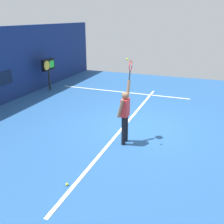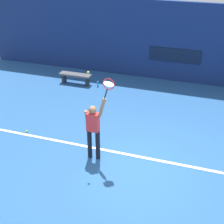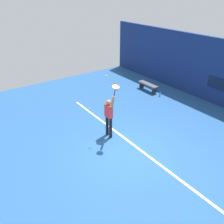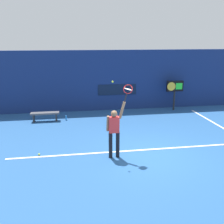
{
  "view_description": "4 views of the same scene",
  "coord_description": "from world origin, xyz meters",
  "px_view_note": "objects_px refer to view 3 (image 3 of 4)",
  "views": [
    {
      "loc": [
        -8.31,
        -2.21,
        3.81
      ],
      "look_at": [
        -1.36,
        0.45,
        1.03
      ],
      "focal_mm": 41.25,
      "sensor_mm": 36.0,
      "label": 1
    },
    {
      "loc": [
        1.62,
        -7.03,
        5.71
      ],
      "look_at": [
        -0.93,
        0.69,
        1.24
      ],
      "focal_mm": 51.8,
      "sensor_mm": 36.0,
      "label": 2
    },
    {
      "loc": [
        5.6,
        -4.67,
        5.61
      ],
      "look_at": [
        -1.23,
        0.18,
        1.13
      ],
      "focal_mm": 37.62,
      "sensor_mm": 36.0,
      "label": 3
    },
    {
      "loc": [
        -2.75,
        -8.49,
        4.02
      ],
      "look_at": [
        -1.26,
        0.58,
        1.5
      ],
      "focal_mm": 43.23,
      "sensor_mm": 36.0,
      "label": 4
    }
  ],
  "objects_px": {
    "water_bottle": "(160,94)",
    "spare_ball": "(90,109)",
    "tennis_player": "(109,115)",
    "court_bench": "(148,85)",
    "tennis_racket": "(116,87)",
    "tennis_ball": "(106,76)"
  },
  "relations": [
    {
      "from": "water_bottle",
      "to": "spare_ball",
      "type": "bearing_deg",
      "value": -102.88
    },
    {
      "from": "tennis_racket",
      "to": "court_bench",
      "type": "distance_m",
      "value": 6.03
    },
    {
      "from": "tennis_ball",
      "to": "court_bench",
      "type": "xyz_separation_m",
      "value": [
        -2.62,
        4.79,
        -2.33
      ]
    },
    {
      "from": "water_bottle",
      "to": "spare_ball",
      "type": "xyz_separation_m",
      "value": [
        -0.95,
        -4.15,
        -0.09
      ]
    },
    {
      "from": "tennis_racket",
      "to": "spare_ball",
      "type": "distance_m",
      "value": 3.89
    },
    {
      "from": "court_bench",
      "to": "water_bottle",
      "type": "height_order",
      "value": "court_bench"
    },
    {
      "from": "tennis_player",
      "to": "court_bench",
      "type": "height_order",
      "value": "tennis_player"
    },
    {
      "from": "tennis_player",
      "to": "tennis_racket",
      "type": "bearing_deg",
      "value": -0.54
    },
    {
      "from": "tennis_racket",
      "to": "court_bench",
      "type": "height_order",
      "value": "tennis_racket"
    },
    {
      "from": "tennis_player",
      "to": "water_bottle",
      "type": "relative_size",
      "value": 8.26
    },
    {
      "from": "tennis_player",
      "to": "spare_ball",
      "type": "height_order",
      "value": "tennis_player"
    },
    {
      "from": "tennis_racket",
      "to": "court_bench",
      "type": "relative_size",
      "value": 0.45
    },
    {
      "from": "tennis_player",
      "to": "tennis_racket",
      "type": "distance_m",
      "value": 1.43
    },
    {
      "from": "tennis_ball",
      "to": "water_bottle",
      "type": "distance_m",
      "value": 5.66
    },
    {
      "from": "tennis_racket",
      "to": "tennis_ball",
      "type": "height_order",
      "value": "tennis_ball"
    },
    {
      "from": "tennis_racket",
      "to": "court_bench",
      "type": "bearing_deg",
      "value": 123.53
    },
    {
      "from": "tennis_racket",
      "to": "water_bottle",
      "type": "distance_m",
      "value": 5.65
    },
    {
      "from": "tennis_ball",
      "to": "spare_ball",
      "type": "relative_size",
      "value": 1.0
    },
    {
      "from": "tennis_ball",
      "to": "court_bench",
      "type": "relative_size",
      "value": 0.05
    },
    {
      "from": "tennis_racket",
      "to": "tennis_ball",
      "type": "relative_size",
      "value": 9.21
    },
    {
      "from": "tennis_ball",
      "to": "tennis_racket",
      "type": "bearing_deg",
      "value": 6.35
    },
    {
      "from": "tennis_ball",
      "to": "court_bench",
      "type": "height_order",
      "value": "tennis_ball"
    }
  ]
}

